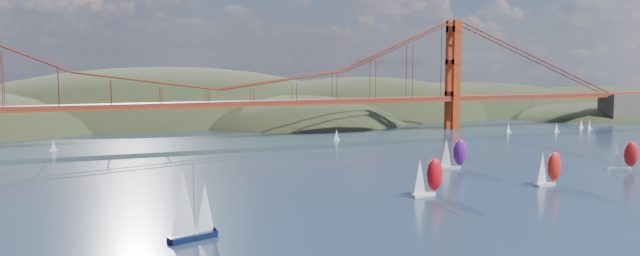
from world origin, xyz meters
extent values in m
ellipsoid|color=black|center=(-10.00, 300.00, -16.80)|extent=(300.00, 180.00, 96.00)
ellipsoid|color=black|center=(110.00, 270.00, -13.30)|extent=(220.00, 140.00, 76.00)
ellipsoid|color=black|center=(60.00, 240.00, -8.40)|extent=(140.00, 110.00, 48.00)
ellipsoid|color=black|center=(200.00, 290.00, -10.50)|extent=(260.00, 160.00, 60.00)
ellipsoid|color=black|center=(285.00, 250.00, -9.10)|extent=(220.00, 150.00, 52.00)
ellipsoid|color=black|center=(240.00, 210.00, -4.90)|extent=(120.00, 90.00, 28.00)
cube|color=maroon|center=(0.00, 180.00, 16.00)|extent=(440.00, 7.00, 1.60)
cube|color=#9B380D|center=(0.00, 180.00, 14.80)|extent=(440.00, 7.00, 0.80)
cube|color=#9B380D|center=(120.00, 180.00, 27.50)|extent=(4.00, 8.50, 55.00)
cube|color=#4C443D|center=(234.00, 180.00, 8.00)|extent=(24.00, 12.00, 16.00)
cube|color=maroon|center=(246.00, 180.00, 16.00)|extent=(52.00, 7.00, 1.60)
cube|color=black|center=(-37.76, 26.59, 0.58)|extent=(9.95, 5.65, 1.15)
cylinder|color=#99999E|center=(-37.31, 26.74, 8.08)|extent=(0.14, 0.14, 13.86)
cone|color=white|center=(-39.40, 26.03, 7.39)|extent=(6.83, 6.83, 12.20)
cone|color=white|center=(-35.04, 27.52, 6.00)|extent=(4.88, 4.88, 9.70)
cube|color=white|center=(23.86, 44.67, 0.40)|extent=(6.97, 2.98, 0.81)
cylinder|color=#99999E|center=(24.19, 44.73, 5.87)|extent=(0.10, 0.10, 10.12)
cone|color=white|center=(22.66, 44.47, 5.36)|extent=(4.35, 4.35, 8.90)
ellipsoid|color=red|center=(27.52, 45.29, 5.36)|extent=(5.15, 3.71, 8.50)
cube|color=silver|center=(62.24, 44.45, 0.39)|extent=(6.74, 2.82, 0.78)
cylinder|color=#99999E|center=(62.57, 44.50, 5.68)|extent=(0.10, 0.10, 9.80)
cone|color=white|center=(61.08, 44.26, 5.19)|extent=(4.18, 4.18, 8.62)
ellipsoid|color=red|center=(65.80, 45.00, 5.19)|extent=(4.96, 3.55, 8.23)
cube|color=white|center=(102.39, 56.91, 0.38)|extent=(6.49, 4.49, 0.77)
cylinder|color=#99999E|center=(102.67, 56.76, 5.55)|extent=(0.10, 0.10, 9.57)
cone|color=white|center=(101.37, 57.43, 5.07)|extent=(4.81, 4.81, 8.42)
ellipsoid|color=red|center=(105.51, 55.31, 5.07)|extent=(5.25, 4.53, 8.04)
cube|color=silver|center=(52.62, 77.31, 0.40)|extent=(6.84, 2.46, 0.80)
cylinder|color=#99999E|center=(52.95, 77.28, 5.83)|extent=(0.10, 0.10, 10.05)
cone|color=white|center=(51.42, 77.42, 5.33)|extent=(4.07, 4.07, 8.84)
ellipsoid|color=#A50B33|center=(56.29, 76.99, 5.33)|extent=(4.93, 3.35, 8.44)
cube|color=silver|center=(-67.29, 165.87, 0.25)|extent=(3.00, 1.00, 0.50)
cone|color=white|center=(-67.29, 165.87, 2.60)|extent=(2.00, 2.00, 4.20)
cube|color=silver|center=(136.13, 155.35, 0.25)|extent=(3.00, 1.00, 0.50)
cone|color=white|center=(136.13, 155.35, 2.60)|extent=(2.00, 2.00, 4.20)
cube|color=silver|center=(159.62, 148.86, 0.25)|extent=(3.00, 1.00, 0.50)
cone|color=white|center=(159.62, 148.86, 2.60)|extent=(2.00, 2.00, 4.20)
cube|color=silver|center=(183.37, 157.63, 0.25)|extent=(3.00, 1.00, 0.50)
cone|color=white|center=(183.37, 157.63, 2.60)|extent=(2.00, 2.00, 4.20)
cube|color=silver|center=(185.04, 153.74, 0.25)|extent=(3.00, 1.00, 0.50)
cone|color=white|center=(185.04, 153.74, 2.60)|extent=(2.00, 2.00, 4.20)
cube|color=silver|center=(46.93, 157.75, 0.25)|extent=(3.00, 1.00, 0.50)
cone|color=white|center=(46.93, 157.75, 2.60)|extent=(2.00, 2.00, 4.20)
camera|label=1|loc=(-56.92, -91.67, 34.24)|focal=35.00mm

